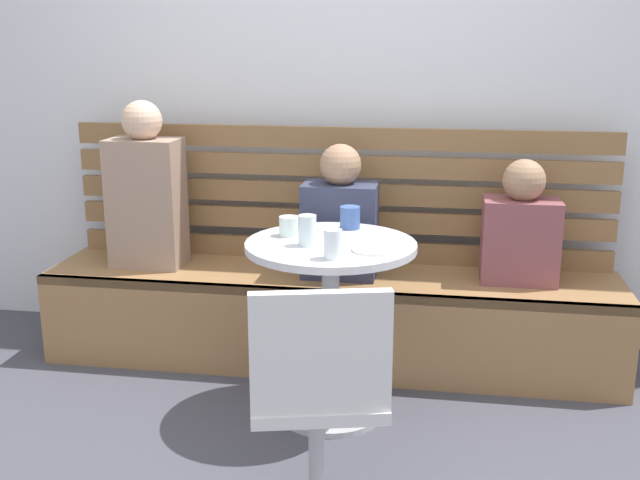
# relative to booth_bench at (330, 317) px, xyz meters

# --- Properties ---
(back_wall) EXTENTS (5.20, 0.10, 2.90)m
(back_wall) POSITION_rel_booth_bench_xyz_m (0.00, 0.44, 1.23)
(back_wall) COLOR silver
(back_wall) RESTS_ON ground
(booth_bench) EXTENTS (2.70, 0.52, 0.44)m
(booth_bench) POSITION_rel_booth_bench_xyz_m (0.00, 0.00, 0.00)
(booth_bench) COLOR olive
(booth_bench) RESTS_ON ground
(booth_backrest) EXTENTS (2.65, 0.04, 0.66)m
(booth_backrest) POSITION_rel_booth_bench_xyz_m (0.00, 0.24, 0.56)
(booth_backrest) COLOR olive
(booth_backrest) RESTS_ON booth_bench
(cafe_table) EXTENTS (0.68, 0.68, 0.74)m
(cafe_table) POSITION_rel_booth_bench_xyz_m (0.08, -0.53, 0.30)
(cafe_table) COLOR #ADADB2
(cafe_table) RESTS_ON ground
(white_chair) EXTENTS (0.48, 0.48, 0.85)m
(white_chair) POSITION_rel_booth_bench_xyz_m (0.17, -1.34, 0.24)
(white_chair) COLOR #ADADB2
(white_chair) RESTS_ON ground
(person_adult) EXTENTS (0.34, 0.22, 0.80)m
(person_adult) POSITION_rel_booth_bench_xyz_m (-0.89, 0.01, 0.58)
(person_adult) COLOR #9E7F6B
(person_adult) RESTS_ON booth_bench
(person_child_left) EXTENTS (0.34, 0.22, 0.56)m
(person_child_left) POSITION_rel_booth_bench_xyz_m (0.86, 0.04, 0.46)
(person_child_left) COLOR brown
(person_child_left) RESTS_ON booth_bench
(person_child_middle) EXTENTS (0.34, 0.22, 0.62)m
(person_child_middle) POSITION_rel_booth_bench_xyz_m (0.05, -0.01, 0.49)
(person_child_middle) COLOR #333851
(person_child_middle) RESTS_ON booth_bench
(cup_espresso_small) EXTENTS (0.06, 0.06, 0.05)m
(cup_espresso_small) POSITION_rel_booth_bench_xyz_m (0.01, -0.48, 0.55)
(cup_espresso_small) COLOR silver
(cup_espresso_small) RESTS_ON cafe_table
(cup_water_clear) EXTENTS (0.07, 0.07, 0.11)m
(cup_water_clear) POSITION_rel_booth_bench_xyz_m (0.12, -0.75, 0.57)
(cup_water_clear) COLOR white
(cup_water_clear) RESTS_ON cafe_table
(cup_mug_blue) EXTENTS (0.08, 0.08, 0.09)m
(cup_mug_blue) POSITION_rel_booth_bench_xyz_m (0.13, -0.30, 0.57)
(cup_mug_blue) COLOR #3D5B9E
(cup_mug_blue) RESTS_ON cafe_table
(cup_glass_tall) EXTENTS (0.07, 0.07, 0.12)m
(cup_glass_tall) POSITION_rel_booth_bench_xyz_m (0.00, -0.59, 0.58)
(cup_glass_tall) COLOR silver
(cup_glass_tall) RESTS_ON cafe_table
(cup_glass_short) EXTENTS (0.08, 0.08, 0.08)m
(cup_glass_short) POSITION_rel_booth_bench_xyz_m (-0.10, -0.46, 0.56)
(cup_glass_short) COLOR silver
(cup_glass_short) RESTS_ON cafe_table
(plate_small) EXTENTS (0.17, 0.17, 0.01)m
(plate_small) POSITION_rel_booth_bench_xyz_m (0.26, -0.62, 0.52)
(plate_small) COLOR white
(plate_small) RESTS_ON cafe_table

